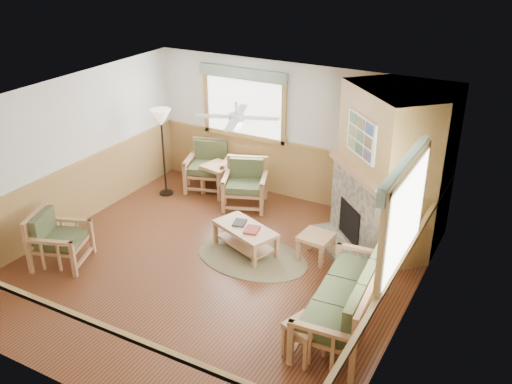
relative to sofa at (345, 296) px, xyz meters
The scene contains 24 objects.
floor 2.41m from the sofa, behind, with size 6.00×6.00×0.01m, color #572C18.
ceiling 3.24m from the sofa, behind, with size 6.00×6.00×0.01m, color white.
wall_back 4.18m from the sofa, 124.91° to the left, with size 6.00×0.02×2.70m, color silver.
wall_front 3.64m from the sofa, 131.40° to the right, with size 6.00×0.02×2.70m, color silver.
wall_left 5.42m from the sofa, behind, with size 0.02×6.00×2.70m, color silver.
wall_right 1.15m from the sofa, 27.78° to the left, with size 0.02×6.00×2.70m, color silver.
wainscot 2.36m from the sofa, behind, with size 6.00×6.00×1.10m, color #A57E43, non-canonical shape.
fireplace 2.57m from the sofa, 96.83° to the left, with size 2.20×2.20×2.70m, color #A57E43, non-canonical shape.
window_back 5.19m from the sofa, 136.09° to the left, with size 1.90×0.16×1.50m, color white, non-canonical shape.
window_right 2.15m from the sofa, 13.47° to the left, with size 0.16×1.90×1.50m, color white, non-canonical shape.
ceiling_fan 3.05m from the sofa, 162.33° to the left, with size 1.24×1.24×0.36m, color white, non-canonical shape.
sofa is the anchor object (origin of this frame).
armchair_back_left 4.99m from the sofa, 144.51° to the left, with size 0.85×0.85×0.96m, color #AB7B50, non-canonical shape.
armchair_back_right 3.93m from the sofa, 139.70° to the left, with size 0.80×0.80×0.90m, color #AB7B50, non-canonical shape.
armchair_left 4.61m from the sofa, behind, with size 0.79×0.79×0.88m, color #AB7B50, non-canonical shape.
coffee_table 2.42m from the sofa, 153.42° to the left, with size 1.11×0.56×0.45m, color #AB7B50, non-canonical shape.
end_table_chairs 4.66m from the sofa, 143.49° to the left, with size 0.56×0.53×0.62m, color #AB7B50, non-canonical shape.
end_table_sofa 0.87m from the sofa, 105.46° to the right, with size 0.44×0.43×0.50m, color #AB7B50, non-canonical shape.
footstool 1.77m from the sofa, 125.98° to the left, with size 0.50×0.50×0.44m, color #AB7B50, non-canonical shape.
braided_rug 2.20m from the sofa, 154.57° to the left, with size 1.92×1.92×0.01m, color brown.
floor_lamp_left 5.21m from the sofa, 154.38° to the left, with size 0.41×0.41×1.79m, color black, non-canonical shape.
floor_lamp_right 1.11m from the sofa, 80.81° to the left, with size 0.37×0.37×1.64m, color black, non-canonical shape.
book_red 2.25m from the sofa, 152.85° to the left, with size 0.22×0.30×0.03m, color maroon.
book_dark 2.58m from the sofa, 153.52° to the left, with size 0.20×0.27×0.03m, color black.
Camera 1 is at (4.31, -6.44, 4.99)m, focal length 40.00 mm.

